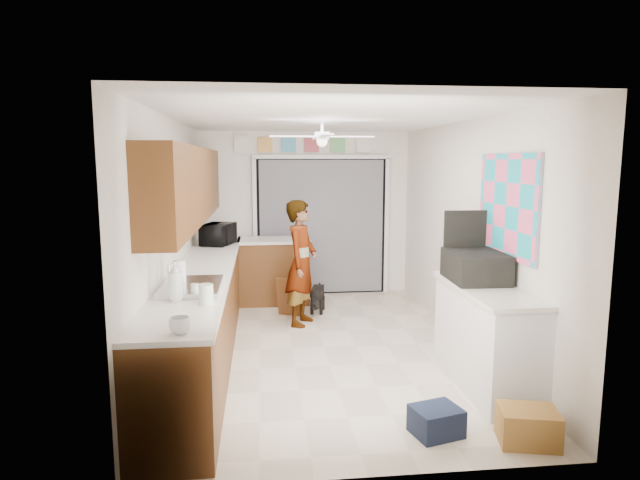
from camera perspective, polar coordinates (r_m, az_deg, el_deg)
name	(u,v)px	position (r m, az deg, el deg)	size (l,w,h in m)	color
floor	(324,347)	(6.08, 0.42, -11.34)	(5.00, 5.00, 0.00)	beige
ceiling	(324,118)	(5.74, 0.45, 12.86)	(5.00, 5.00, 0.00)	white
wall_back	(305,214)	(8.25, -1.60, 2.81)	(3.20, 3.20, 0.00)	white
wall_front	(371,292)	(3.35, 5.46, -5.52)	(3.20, 3.20, 0.00)	white
wall_left	(173,239)	(5.82, -15.42, 0.15)	(5.00, 5.00, 0.00)	white
wall_right	(466,234)	(6.17, 15.35, 0.62)	(5.00, 5.00, 0.00)	white
left_base_cabinets	(204,311)	(5.94, -12.24, -7.46)	(0.60, 4.80, 0.90)	#5D3516
left_countertop	(204,269)	(5.83, -12.28, -3.01)	(0.62, 4.80, 0.04)	white
upper_cabinets	(189,185)	(5.94, -13.80, 5.71)	(0.32, 4.00, 0.80)	#5D3516
sink_basin	(192,287)	(4.85, -13.51, -4.93)	(0.50, 0.76, 0.06)	silver
faucet	(169,277)	(4.86, -15.77, -3.85)	(0.03, 0.03, 0.22)	silver
peninsula_base	(274,272)	(7.85, -4.92, -3.42)	(1.00, 0.60, 0.90)	#5D3516
peninsula_top	(274,240)	(7.77, -4.96, -0.02)	(1.04, 0.64, 0.04)	white
back_opening_recess	(321,227)	(8.27, 0.15, 1.43)	(2.00, 0.06, 2.10)	black
curtain_panel	(322,227)	(8.23, 0.18, 1.39)	(1.90, 0.03, 2.05)	gray
door_trim_left	(255,228)	(8.19, -6.94, 1.30)	(0.06, 0.04, 2.10)	white
door_trim_right	(386,226)	(8.41, 7.10, 1.48)	(0.06, 0.04, 2.10)	white
door_trim_head	(322,157)	(8.18, 0.18, 8.86)	(2.10, 0.04, 0.06)	white
header_frame_0	(265,145)	(8.16, -5.88, 10.09)	(0.22, 0.02, 0.22)	#E6A44C
header_frame_1	(288,145)	(8.17, -3.39, 10.11)	(0.22, 0.02, 0.22)	#4CA3CD
header_frame_2	(312,145)	(8.19, -0.90, 10.12)	(0.22, 0.02, 0.22)	#B94554
header_frame_3	(338,145)	(8.24, 1.91, 10.11)	(0.22, 0.02, 0.22)	#67B570
header_frame_4	(364,145)	(8.31, 4.68, 10.07)	(0.22, 0.02, 0.22)	silver
route66_sign	(241,145)	(8.16, -8.38, 10.04)	(0.22, 0.02, 0.26)	silver
right_counter_base	(486,339)	(5.17, 17.33, -10.06)	(0.50, 1.40, 0.90)	white
right_counter_top	(488,289)	(5.04, 17.45, -4.99)	(0.54, 1.44, 0.04)	white
abstract_painting	(507,206)	(5.21, 19.35, 3.48)	(0.03, 1.15, 0.95)	#FF5D8D
ceiling_fan	(322,137)	(5.93, 0.22, 10.97)	(1.14, 1.14, 0.24)	white
microwave	(218,234)	(7.31, -10.80, 0.61)	(0.51, 0.35, 0.28)	black
soap_bottle	(175,281)	(4.46, -15.16, -4.22)	(0.13, 0.13, 0.33)	silver
cup	(180,325)	(3.63, -14.74, -8.81)	(0.14, 0.14, 0.11)	white
jar_a	(206,294)	(4.30, -12.05, -5.69)	(0.11, 0.11, 0.16)	silver
jar_b	(195,290)	(4.58, -13.20, -5.23)	(0.07, 0.07, 0.11)	silver
paper_towel_roll	(180,273)	(4.97, -14.74, -3.46)	(0.11, 0.11, 0.24)	white
suitcase	(475,266)	(5.23, 16.24, -2.71)	(0.48, 0.64, 0.28)	black
suitcase_rim	(475,278)	(5.25, 16.19, -3.88)	(0.44, 0.58, 0.02)	yellow
suitcase_lid	(465,236)	(5.45, 15.19, 0.45)	(0.42, 0.03, 0.50)	black
cardboard_box	(528,426)	(4.42, 21.31, -18.02)	(0.42, 0.31, 0.26)	#BC8A3B
navy_crate	(436,421)	(4.36, 12.29, -18.35)	(0.35, 0.29, 0.21)	#131C31
cabinet_door_panel	(290,297)	(7.14, -3.22, -6.08)	(0.36, 0.03, 0.54)	#5D3516
man	(301,263)	(6.72, -2.00, -2.44)	(0.58, 0.38, 1.58)	white
dog	(318,298)	(7.36, -0.26, -6.21)	(0.21, 0.50, 0.39)	black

